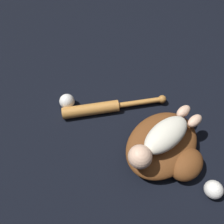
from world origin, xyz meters
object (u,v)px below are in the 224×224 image
(baseball_glove, at_px, (166,147))
(baby_figure, at_px, (162,138))
(baseball_bat, at_px, (102,108))
(baseball, at_px, (67,101))
(baseball_spare, at_px, (214,190))

(baseball_glove, xyz_separation_m, baby_figure, (0.02, -0.03, 0.09))
(baseball_bat, relative_size, baseball, 5.35)
(baseball, bearing_deg, baseball_spare, 89.71)
(baseball_bat, distance_m, baseball_spare, 0.61)
(baby_figure, height_order, baseball, baby_figure)
(baseball, xyz_separation_m, baseball_spare, (0.00, 0.77, -0.00))
(baseball_glove, xyz_separation_m, baseball, (0.05, -0.53, -0.01))
(baby_figure, bearing_deg, baseball, -86.55)
(baseball_spare, bearing_deg, baseball, -90.29)
(baby_figure, height_order, baseball_spare, baby_figure)
(baseball_spare, bearing_deg, baby_figure, -97.15)
(baseball_glove, xyz_separation_m, baseball_bat, (-0.02, -0.36, -0.02))
(baseball_glove, distance_m, baby_figure, 0.10)
(baseball_spare, bearing_deg, baseball_bat, -97.13)
(baseball_bat, bearing_deg, baseball_spare, 82.87)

